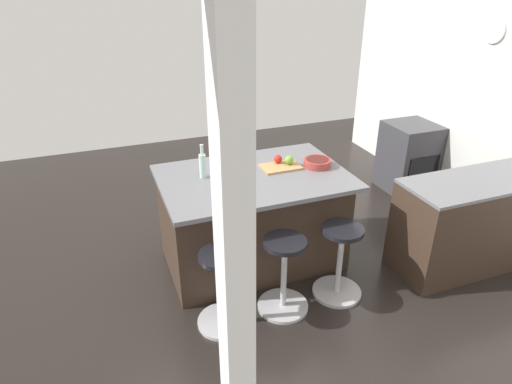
% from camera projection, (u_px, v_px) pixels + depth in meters
% --- Properties ---
extents(ground_plane, '(7.82, 7.82, 0.00)m').
position_uv_depth(ground_plane, '(240.00, 273.00, 4.31)').
color(ground_plane, black).
extents(oven_range, '(0.60, 0.61, 0.89)m').
position_uv_depth(oven_range, '(409.00, 157.00, 5.78)').
color(oven_range, '#38383D').
rests_on(oven_range, ground_plane).
extents(kitchen_island, '(1.70, 1.16, 0.96)m').
position_uv_depth(kitchen_island, '(252.00, 218.00, 4.30)').
color(kitchen_island, '#38281E').
rests_on(kitchen_island, ground_plane).
extents(stool_by_window, '(0.44, 0.44, 0.69)m').
position_uv_depth(stool_by_window, '(339.00, 264.00, 3.91)').
color(stool_by_window, '#B7B7BC').
rests_on(stool_by_window, ground_plane).
extents(stool_middle, '(0.44, 0.44, 0.69)m').
position_uv_depth(stool_middle, '(284.00, 277.00, 3.74)').
color(stool_middle, '#B7B7BC').
rests_on(stool_middle, ground_plane).
extents(stool_near_camera, '(0.44, 0.44, 0.69)m').
position_uv_depth(stool_near_camera, '(223.00, 292.00, 3.57)').
color(stool_near_camera, '#B7B7BC').
rests_on(stool_near_camera, ground_plane).
extents(cutting_board, '(0.36, 0.24, 0.02)m').
position_uv_depth(cutting_board, '(281.00, 167.00, 4.20)').
color(cutting_board, tan).
rests_on(cutting_board, kitchen_island).
extents(apple_green, '(0.09, 0.09, 0.09)m').
position_uv_depth(apple_green, '(289.00, 160.00, 4.21)').
color(apple_green, '#609E2D').
rests_on(apple_green, cutting_board).
extents(apple_red, '(0.08, 0.08, 0.08)m').
position_uv_depth(apple_red, '(278.00, 159.00, 4.24)').
color(apple_red, red).
rests_on(apple_red, cutting_board).
extents(water_bottle, '(0.06, 0.06, 0.31)m').
position_uv_depth(water_bottle, '(203.00, 165.00, 3.96)').
color(water_bottle, silver).
rests_on(water_bottle, kitchen_island).
extents(fruit_bowl, '(0.26, 0.26, 0.07)m').
position_uv_depth(fruit_bowl, '(317.00, 162.00, 4.22)').
color(fruit_bowl, '#993833').
rests_on(fruit_bowl, kitchen_island).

